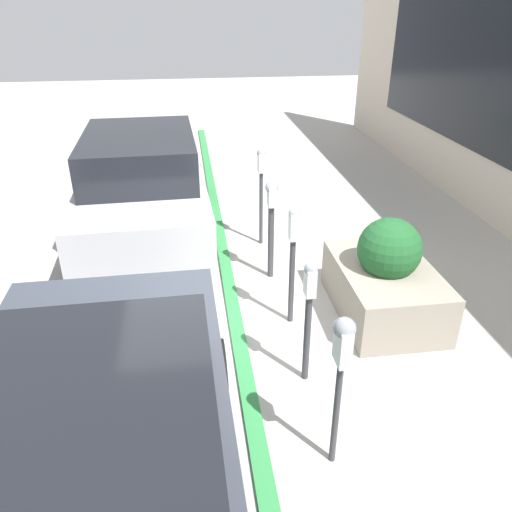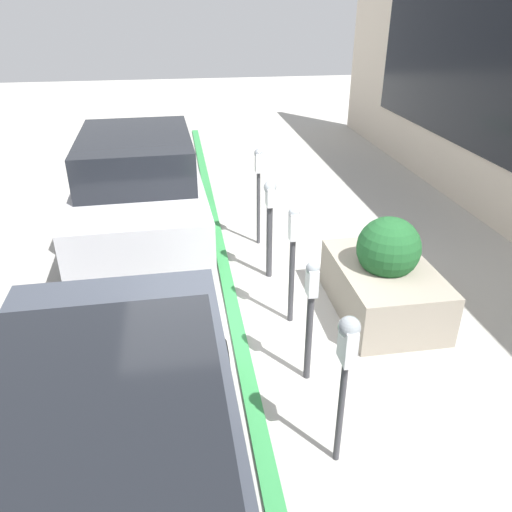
% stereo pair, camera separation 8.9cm
% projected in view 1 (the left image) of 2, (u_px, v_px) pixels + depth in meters
% --- Properties ---
extents(ground_plane, '(40.00, 40.00, 0.00)m').
position_uv_depth(ground_plane, '(243.00, 323.00, 5.80)').
color(ground_plane, '#ADAAA3').
extents(curb_strip, '(19.00, 0.16, 0.04)m').
position_uv_depth(curb_strip, '(236.00, 322.00, 5.78)').
color(curb_strip, '#338C47').
rests_on(curb_strip, ground_plane).
extents(parking_meter_nearest, '(0.19, 0.16, 1.39)m').
position_uv_depth(parking_meter_nearest, '(342.00, 356.00, 3.60)').
color(parking_meter_nearest, '#38383D').
rests_on(parking_meter_nearest, ground_plane).
extents(parking_meter_second, '(0.15, 0.13, 1.30)m').
position_uv_depth(parking_meter_second, '(309.00, 305.00, 4.58)').
color(parking_meter_second, '#38383D').
rests_on(parking_meter_second, ground_plane).
extents(parking_meter_middle, '(0.14, 0.12, 1.42)m').
position_uv_depth(parking_meter_middle, '(293.00, 249.00, 5.42)').
color(parking_meter_middle, '#38383D').
rests_on(parking_meter_middle, ground_plane).
extents(parking_meter_fourth, '(0.19, 0.16, 1.35)m').
position_uv_depth(parking_meter_fourth, '(271.00, 214.00, 6.37)').
color(parking_meter_fourth, '#38383D').
rests_on(parking_meter_fourth, ground_plane).
extents(parking_meter_farthest, '(0.14, 0.12, 1.47)m').
position_uv_depth(parking_meter_farthest, '(261.00, 178.00, 7.22)').
color(parking_meter_farthest, '#38383D').
rests_on(parking_meter_farthest, ground_plane).
extents(planter_box, '(1.62, 1.06, 1.21)m').
position_uv_depth(planter_box, '(385.00, 280.00, 5.80)').
color(planter_box, gray).
rests_on(planter_box, ground_plane).
extents(parked_car_front, '(4.00, 1.86, 1.48)m').
position_uv_depth(parked_car_front, '(87.00, 480.00, 2.97)').
color(parked_car_front, '#383D47').
rests_on(parked_car_front, ground_plane).
extents(parked_car_middle, '(4.58, 1.96, 1.61)m').
position_uv_depth(parked_car_middle, '(143.00, 183.00, 7.70)').
color(parked_car_middle, '#B7B7BC').
rests_on(parked_car_middle, ground_plane).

